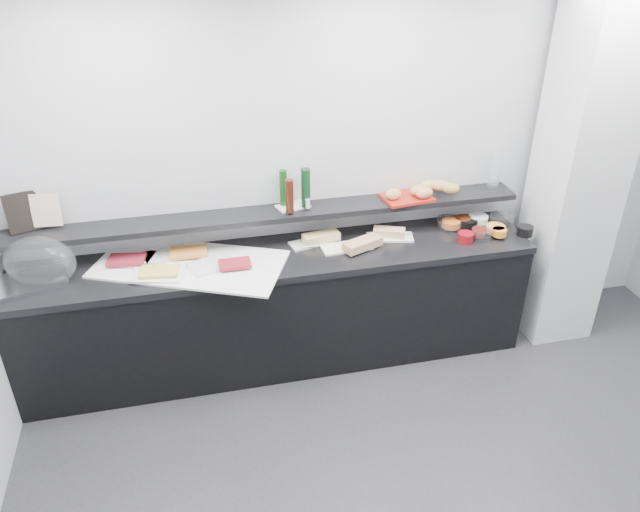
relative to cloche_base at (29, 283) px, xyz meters
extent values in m
cube|color=#B8BAC0|center=(2.30, 0.34, 0.43)|extent=(5.00, 0.02, 2.70)
plane|color=white|center=(2.30, -1.66, 1.78)|extent=(5.00, 5.00, 0.00)
cube|color=silver|center=(3.80, -0.01, 0.43)|extent=(0.50, 0.50, 2.70)
cube|color=black|center=(1.60, 0.04, -0.50)|extent=(3.60, 0.60, 0.85)
cube|color=black|center=(1.60, 0.04, -0.05)|extent=(3.62, 0.62, 0.05)
cube|color=black|center=(1.60, 0.21, 0.21)|extent=(3.60, 0.25, 0.04)
cube|color=silver|center=(0.00, 0.00, 0.00)|extent=(0.52, 0.40, 0.04)
ellipsoid|color=silver|center=(0.07, 0.07, 0.11)|extent=(0.54, 0.44, 0.34)
cube|color=white|center=(1.00, 0.03, -0.01)|extent=(1.38, 1.04, 0.01)
cube|color=white|center=(0.60, 0.18, 0.00)|extent=(0.39, 0.33, 0.01)
cube|color=maroon|center=(0.59, 0.13, 0.02)|extent=(0.27, 0.20, 0.02)
cube|color=silver|center=(0.85, 0.17, 0.00)|extent=(0.34, 0.27, 0.01)
cube|color=orange|center=(1.00, 0.14, 0.02)|extent=(0.26, 0.17, 0.02)
cube|color=white|center=(0.80, -0.07, 0.00)|extent=(0.38, 0.30, 0.01)
cube|color=#DABC55|center=(0.81, -0.08, 0.02)|extent=(0.27, 0.19, 0.02)
cube|color=white|center=(1.16, -0.03, 0.00)|extent=(0.36, 0.30, 0.01)
cube|color=maroon|center=(1.30, -0.09, 0.02)|extent=(0.21, 0.13, 0.02)
cube|color=silver|center=(1.87, 0.14, -0.01)|extent=(0.33, 0.20, 0.01)
cube|color=tan|center=(1.93, 0.14, 0.02)|extent=(0.27, 0.14, 0.06)
cylinder|color=silver|center=(1.87, 0.07, 0.00)|extent=(0.16, 0.01, 0.01)
cube|color=white|center=(2.09, 0.02, -0.01)|extent=(0.36, 0.17, 0.01)
cube|color=tan|center=(2.19, -0.02, 0.02)|extent=(0.30, 0.21, 0.06)
cylinder|color=silver|center=(2.19, -0.05, 0.00)|extent=(0.16, 0.03, 0.01)
cube|color=white|center=(2.44, 0.10, -0.01)|extent=(0.35, 0.21, 0.01)
cube|color=tan|center=(2.43, 0.10, 0.02)|extent=(0.24, 0.17, 0.06)
cylinder|color=#B9BBC0|center=(2.54, 0.08, 0.00)|extent=(0.16, 0.05, 0.01)
cylinder|color=silver|center=(2.92, 0.15, 0.02)|extent=(0.23, 0.23, 0.07)
cylinder|color=orange|center=(2.92, 0.13, 0.03)|extent=(0.16, 0.16, 0.05)
cylinder|color=black|center=(3.05, 0.14, 0.02)|extent=(0.18, 0.18, 0.07)
cylinder|color=#5A200C|center=(3.02, 0.15, 0.03)|extent=(0.14, 0.14, 0.05)
cylinder|color=white|center=(3.33, 0.14, 0.02)|extent=(0.22, 0.22, 0.07)
cylinder|color=white|center=(3.15, 0.16, 0.03)|extent=(0.17, 0.17, 0.05)
cylinder|color=maroon|center=(2.95, -0.08, 0.02)|extent=(0.15, 0.15, 0.07)
cylinder|color=#5B130D|center=(3.06, -0.04, 0.03)|extent=(0.10, 0.10, 0.05)
cylinder|color=white|center=(3.08, -0.05, 0.02)|extent=(0.15, 0.15, 0.07)
cylinder|color=#F4933B|center=(3.20, -0.02, 0.03)|extent=(0.15, 0.15, 0.05)
cylinder|color=black|center=(3.41, -0.08, 0.02)|extent=(0.12, 0.12, 0.07)
cylinder|color=orange|center=(3.21, -0.08, 0.03)|extent=(0.13, 0.13, 0.05)
cube|color=black|center=(0.00, 0.30, 0.36)|extent=(0.23, 0.13, 0.26)
cube|color=#D3A798|center=(0.13, 0.29, 0.36)|extent=(0.19, 0.06, 0.22)
cube|color=white|center=(1.76, 0.25, 0.24)|extent=(0.25, 0.20, 0.01)
cylinder|color=#113D10|center=(1.70, 0.28, 0.37)|extent=(0.06, 0.06, 0.26)
cylinder|color=#351409|center=(1.72, 0.15, 0.36)|extent=(0.06, 0.06, 0.24)
cylinder|color=black|center=(1.84, 0.22, 0.38)|extent=(0.08, 0.08, 0.28)
cylinder|color=red|center=(1.85, 0.23, 0.33)|extent=(0.06, 0.06, 0.18)
cylinder|color=white|center=(1.85, 0.19, 0.28)|extent=(0.03, 0.03, 0.07)
cylinder|color=white|center=(1.86, 0.23, 0.28)|extent=(0.03, 0.03, 0.07)
cube|color=#A51F11|center=(2.58, 0.20, 0.24)|extent=(0.38, 0.29, 0.02)
ellipsoid|color=tan|center=(2.77, 0.26, 0.29)|extent=(0.14, 0.10, 0.08)
ellipsoid|color=#D68952|center=(2.47, 0.17, 0.29)|extent=(0.12, 0.08, 0.08)
ellipsoid|color=#C5794B|center=(2.69, 0.14, 0.29)|extent=(0.14, 0.10, 0.08)
ellipsoid|color=#AB8541|center=(2.91, 0.18, 0.29)|extent=(0.14, 0.11, 0.08)
ellipsoid|color=#AA8D41|center=(2.67, 0.20, 0.29)|extent=(0.15, 0.12, 0.08)
ellipsoid|color=#BD7948|center=(2.85, 0.24, 0.29)|extent=(0.18, 0.15, 0.08)
cylinder|color=white|center=(3.27, 0.23, 0.38)|extent=(0.11, 0.11, 0.30)
camera|label=1|loc=(1.06, -3.66, 2.13)|focal=35.00mm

